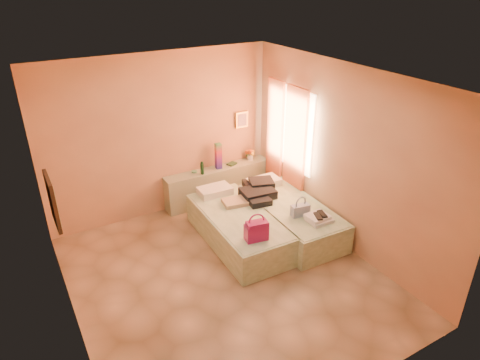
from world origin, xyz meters
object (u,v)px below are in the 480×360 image
at_px(headboard_ledge, 218,184).
at_px(towel_stack, 319,218).
at_px(flower_vase, 250,154).
at_px(magenta_handbag, 256,230).
at_px(water_bottle, 202,168).
at_px(blue_handbag, 300,210).
at_px(green_book, 232,164).
at_px(bed_left, 238,228).
at_px(bed_right, 290,217).

xyz_separation_m(headboard_ledge, towel_stack, (0.59, -2.18, 0.23)).
height_order(flower_vase, magenta_handbag, flower_vase).
height_order(water_bottle, blue_handbag, water_bottle).
xyz_separation_m(headboard_ledge, green_book, (0.30, 0.01, 0.34)).
relative_size(bed_left, towel_stack, 5.71).
relative_size(water_bottle, blue_handbag, 0.78).
relative_size(headboard_ledge, bed_right, 1.02).
xyz_separation_m(magenta_handbag, towel_stack, (1.08, -0.07, -0.10)).
bearing_deg(blue_handbag, headboard_ledge, 111.53).
bearing_deg(blue_handbag, towel_stack, -53.16).
relative_size(bed_left, water_bottle, 8.89).
bearing_deg(water_bottle, towel_stack, -65.89).
height_order(headboard_ledge, magenta_handbag, magenta_handbag).
bearing_deg(headboard_ledge, towel_stack, -74.86).
height_order(water_bottle, green_book, water_bottle).
xyz_separation_m(water_bottle, flower_vase, (1.06, 0.10, 0.02)).
xyz_separation_m(magenta_handbag, blue_handbag, (0.93, 0.21, -0.06)).
distance_m(bed_right, green_book, 1.63).
bearing_deg(water_bottle, bed_left, -91.01).
xyz_separation_m(bed_right, magenta_handbag, (-1.02, -0.57, 0.40)).
xyz_separation_m(green_book, magenta_handbag, (-0.80, -2.13, -0.02)).
distance_m(headboard_ledge, flower_vase, 0.85).
bearing_deg(flower_vase, bed_left, -127.18).
height_order(green_book, towel_stack, green_book).
distance_m(bed_right, flower_vase, 1.67).
height_order(bed_left, flower_vase, flower_vase).
height_order(headboard_ledge, bed_left, headboard_ledge).
height_order(headboard_ledge, flower_vase, flower_vase).
bearing_deg(flower_vase, blue_handbag, -98.03).
relative_size(bed_right, towel_stack, 5.71).
height_order(magenta_handbag, blue_handbag, magenta_handbag).
height_order(green_book, flower_vase, flower_vase).
relative_size(magenta_handbag, blue_handbag, 1.10).
height_order(headboard_ledge, water_bottle, water_bottle).
bearing_deg(flower_vase, magenta_handbag, -119.38).
bearing_deg(magenta_handbag, flower_vase, 70.68).
xyz_separation_m(bed_left, flower_vase, (1.09, 1.43, 0.53)).
bearing_deg(bed_left, headboard_ledge, 76.96).
distance_m(headboard_ledge, green_book, 0.46).
height_order(flower_vase, towel_stack, flower_vase).
xyz_separation_m(flower_vase, magenta_handbag, (-1.21, -2.14, -0.13)).
relative_size(headboard_ledge, magenta_handbag, 6.48).
distance_m(bed_left, towel_stack, 1.28).
distance_m(water_bottle, blue_handbag, 2.00).
height_order(bed_left, blue_handbag, blue_handbag).
height_order(bed_left, towel_stack, towel_stack).
distance_m(bed_right, water_bottle, 1.79).
relative_size(green_book, flower_vase, 0.67).
height_order(green_book, magenta_handbag, magenta_handbag).
bearing_deg(headboard_ledge, magenta_handbag, -103.10).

